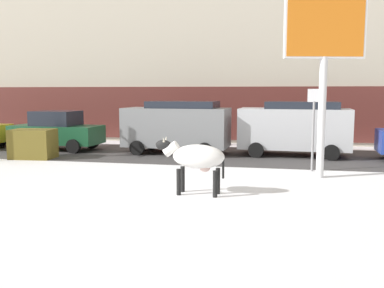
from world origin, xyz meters
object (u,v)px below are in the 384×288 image
at_px(car_darkgreen_sedan, 57,131).
at_px(car_grey_van, 177,126).
at_px(billboard, 325,40).
at_px(pedestrian_near_billboard, 213,128).
at_px(cow_holstein, 197,157).
at_px(car_silver_van, 295,127).
at_px(street_sign, 313,123).
at_px(dumpster, 33,144).

relative_size(car_darkgreen_sedan, car_grey_van, 0.91).
relative_size(billboard, pedestrian_near_billboard, 3.21).
distance_m(cow_holstein, car_silver_van, 8.09).
distance_m(billboard, street_sign, 2.87).
bearing_deg(car_silver_van, pedestrian_near_billboard, 145.07).
bearing_deg(street_sign, car_silver_van, 97.83).
height_order(cow_holstein, pedestrian_near_billboard, pedestrian_near_billboard).
distance_m(billboard, dumpster, 11.93).
relative_size(car_darkgreen_sedan, dumpster, 2.52).
bearing_deg(car_grey_van, pedestrian_near_billboard, 69.45).
bearing_deg(pedestrian_near_billboard, car_silver_van, -34.93).
distance_m(billboard, pedestrian_near_billboard, 9.32).
bearing_deg(cow_holstein, car_darkgreen_sedan, 138.07).
distance_m(car_silver_van, dumpster, 10.96).
bearing_deg(billboard, street_sign, 97.98).
bearing_deg(billboard, car_darkgreen_sedan, 159.46).
relative_size(cow_holstein, pedestrian_near_billboard, 1.10).
bearing_deg(billboard, cow_holstein, -139.37).
distance_m(car_silver_van, pedestrian_near_billboard, 4.79).
bearing_deg(car_grey_van, billboard, -36.97).
bearing_deg(dumpster, street_sign, -3.42).
bearing_deg(dumpster, car_grey_van, 24.71).
distance_m(car_darkgreen_sedan, street_sign, 11.87).
xyz_separation_m(cow_holstein, car_darkgreen_sedan, (-8.11, 7.28, -0.09)).
bearing_deg(street_sign, car_grey_van, 150.17).
xyz_separation_m(car_silver_van, dumpster, (-10.56, -2.86, -0.64)).
height_order(car_silver_van, dumpster, car_silver_van).
bearing_deg(car_grey_van, street_sign, -29.83).
relative_size(cow_holstein, car_silver_van, 0.41).
relative_size(cow_holstein, car_grey_van, 0.41).
height_order(dumpster, street_sign, street_sign).
xyz_separation_m(billboard, car_grey_van, (-5.71, 4.30, -3.07)).
height_order(car_silver_van, street_sign, street_sign).
distance_m(cow_holstein, car_grey_van, 7.60).
distance_m(car_grey_van, car_silver_van, 5.08).
bearing_deg(pedestrian_near_billboard, car_darkgreen_sedan, -156.52).
relative_size(billboard, dumpster, 3.27).
height_order(cow_holstein, car_silver_van, car_silver_van).
xyz_separation_m(cow_holstein, car_silver_van, (2.80, 7.58, 0.24)).
bearing_deg(pedestrian_near_billboard, billboard, -58.25).
xyz_separation_m(car_darkgreen_sedan, dumpster, (0.36, -2.56, -0.31)).
xyz_separation_m(cow_holstein, street_sign, (3.29, 4.07, 0.67)).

